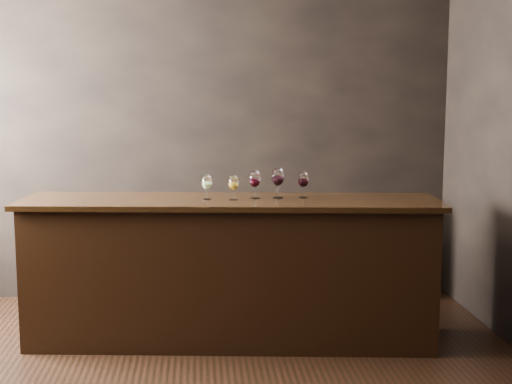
{
  "coord_description": "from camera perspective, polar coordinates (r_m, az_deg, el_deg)",
  "views": [
    {
      "loc": [
        0.25,
        -4.07,
        1.83
      ],
      "look_at": [
        0.67,
        0.98,
        1.11
      ],
      "focal_mm": 50.0,
      "sensor_mm": 36.0,
      "label": 1
    }
  ],
  "objects": [
    {
      "name": "glass_amber",
      "position": [
        5.06,
        -1.82,
        0.67
      ],
      "size": [
        0.07,
        0.07,
        0.17
      ],
      "color": "white",
      "rests_on": "bar_top"
    },
    {
      "name": "bar_top",
      "position": [
        5.11,
        -2.11,
        -0.79
      ],
      "size": [
        3.06,
        1.01,
        0.04
      ],
      "primitive_type": "cube",
      "rotation": [
        0.0,
        0.0,
        -0.11
      ],
      "color": "black",
      "rests_on": "bar_counter"
    },
    {
      "name": "glass_white",
      "position": [
        5.1,
        -3.96,
        0.73
      ],
      "size": [
        0.07,
        0.07,
        0.17
      ],
      "color": "white",
      "rests_on": "bar_top"
    },
    {
      "name": "glass_red_a",
      "position": [
        5.14,
        -0.09,
        0.99
      ],
      "size": [
        0.08,
        0.08,
        0.2
      ],
      "color": "white",
      "rests_on": "bar_top"
    },
    {
      "name": "glass_red_c",
      "position": [
        5.17,
        3.8,
        0.94
      ],
      "size": [
        0.08,
        0.08,
        0.19
      ],
      "color": "white",
      "rests_on": "bar_top"
    },
    {
      "name": "bar_counter",
      "position": [
        5.22,
        -2.08,
        -6.53
      ],
      "size": [
        2.96,
        0.93,
        1.02
      ],
      "primitive_type": "cube",
      "rotation": [
        0.0,
        0.0,
        -0.11
      ],
      "color": "black",
      "rests_on": "ground"
    },
    {
      "name": "glass_red_b",
      "position": [
        5.15,
        1.75,
        1.15
      ],
      "size": [
        0.09,
        0.09,
        0.22
      ],
      "color": "white",
      "rests_on": "bar_top"
    },
    {
      "name": "back_bar_shelf",
      "position": [
        6.26,
        -0.92,
        -4.58
      ],
      "size": [
        2.5,
        0.4,
        0.9
      ],
      "primitive_type": "cube",
      "color": "black",
      "rests_on": "ground"
    },
    {
      "name": "room_shell",
      "position": [
        4.21,
        -11.46,
        7.72
      ],
      "size": [
        5.02,
        4.52,
        2.81
      ],
      "color": "black",
      "rests_on": "ground"
    }
  ]
}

